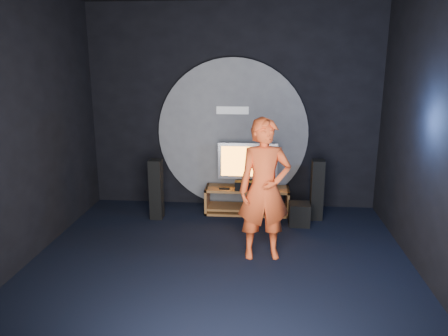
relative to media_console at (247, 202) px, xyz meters
The scene contains 14 objects.
floor 2.08m from the media_console, 97.97° to the right, with size 5.00×5.00×0.00m, color black.
back_wall 1.64m from the media_console, 122.54° to the left, with size 5.00×0.04×3.50m, color black.
front_wall 4.82m from the media_console, 93.61° to the right, with size 5.00×0.04×3.50m, color black.
left_wall 3.79m from the media_console, 143.66° to the right, with size 0.04×5.00×3.50m, color black.
right_wall 3.39m from the media_console, 42.81° to the right, with size 0.04×5.00×3.50m, color black.
wall_disc_panel 1.21m from the media_console, 126.10° to the left, with size 2.60×0.11×2.60m.
media_console is the anchor object (origin of this frame).
tv 0.67m from the media_console, 95.95° to the left, with size 1.00×0.22×0.76m.
center_speaker 0.36m from the media_console, 92.89° to the right, with size 0.40×0.15×0.15m, color black.
remote 0.48m from the media_console, 162.71° to the right, with size 0.18×0.05×0.02m, color black.
tower_speaker_left 1.56m from the media_console, 165.87° to the right, with size 0.20×0.22×1.00m, color black.
tower_speaker_right 1.19m from the media_console, ahead, with size 0.20×0.22×1.00m, color black.
subwoofer 0.96m from the media_console, 29.02° to the right, with size 0.33×0.33×0.36m, color black.
player 1.83m from the media_console, 80.65° to the right, with size 0.68×0.45×1.88m, color #CE441C.
Camera 1 is at (0.52, -5.03, 2.64)m, focal length 35.00 mm.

